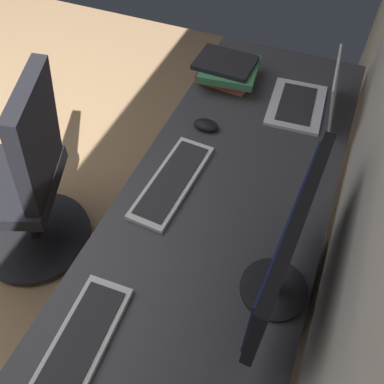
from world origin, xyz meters
name	(u,v)px	position (x,y,z in m)	size (l,w,h in m)	color
desk	(206,249)	(-0.04, 1.63, 0.67)	(2.34, 0.70, 0.73)	#38383D
drawer_pedestal	(212,289)	(-0.06, 1.65, 0.35)	(0.40, 0.51, 0.69)	#38383D
monitor_primary	(287,249)	(0.05, 1.87, 0.96)	(0.54, 0.20, 0.40)	black
laptop_left	(311,99)	(-0.80, 1.79, 0.78)	(0.34, 0.28, 0.22)	silver
keyboard_main	(76,351)	(0.43, 1.43, 0.74)	(0.43, 0.16, 0.02)	silver
keyboard_spare	(172,181)	(-0.21, 1.43, 0.74)	(0.43, 0.16, 0.02)	silver
mouse_main	(206,125)	(-0.53, 1.43, 0.75)	(0.06, 0.10, 0.03)	black
book_stack_near	(227,71)	(-0.85, 1.41, 0.79)	(0.26, 0.28, 0.10)	gold
office_chair	(25,186)	(-0.16, 0.73, 0.46)	(0.56, 0.61, 0.97)	black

